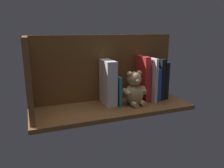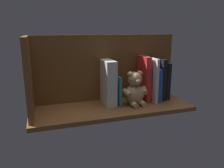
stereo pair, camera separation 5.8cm
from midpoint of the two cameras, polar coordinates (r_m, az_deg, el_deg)
The scene contains 11 objects.
ground_plane at distance 122.09cm, azimuth 1.37°, elevation -6.25°, with size 87.37×31.20×2.20cm, color brown.
shelf_back_panel at distance 129.02cm, azimuth -0.55°, elevation 4.19°, with size 87.37×1.50×38.21cm, color brown.
shelf_side_divider at distance 110.20cm, azimuth -19.48°, elevation 1.62°, with size 2.40×25.20×38.21cm, color brown.
book_0 at distance 138.45cm, azimuth 14.39°, elevation 1.04°, with size 2.46×13.03×22.16cm, color black.
book_1 at distance 136.03cm, azimuth 13.28°, elevation 1.36°, with size 2.74×13.91×24.42cm, color black.
book_2 at distance 134.21cm, azimuth 12.04°, elevation 0.11°, with size 2.77×15.33×19.19cm, color blue.
book_3 at distance 131.20cm, azimuth 11.20°, elevation 1.25°, with size 1.44×17.32×25.51cm, color silver.
book_4 at distance 131.30cm, azimuth 9.59°, elevation 1.47°, with size 3.18×13.45×26.14cm, color red.
teddy_bear at distance 122.93cm, azimuth 7.28°, elevation -1.57°, with size 15.40×12.82×19.05cm.
book_5 at distance 124.30cm, azimuth 2.39°, elevation -1.39°, with size 1.36×15.80×16.35cm, color teal.
dictionary_thick_white at distance 122.16cm, azimuth 0.41°, elevation 0.40°, with size 5.70×14.82×24.84cm, color white.
Camera 2 is at (35.44, 108.79, 41.61)cm, focal length 35.16 mm.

